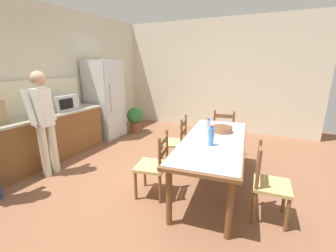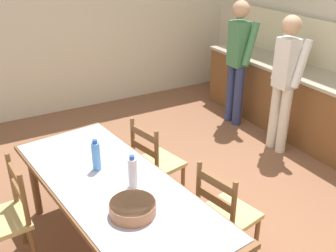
{
  "view_description": "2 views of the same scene",
  "coord_description": "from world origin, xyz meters",
  "px_view_note": "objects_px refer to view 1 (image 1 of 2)",
  "views": [
    {
      "loc": [
        -2.86,
        -1.58,
        1.79
      ],
      "look_at": [
        -0.13,
        -0.24,
        0.94
      ],
      "focal_mm": 24.0,
      "sensor_mm": 36.0,
      "label": 1
    },
    {
      "loc": [
        2.53,
        -1.7,
        2.45
      ],
      "look_at": [
        -0.19,
        -0.17,
        0.95
      ],
      "focal_mm": 42.0,
      "sensor_mm": 36.0,
      "label": 2
    }
  ],
  "objects_px": {
    "dining_table": "(213,144)",
    "chair_side_near_left": "(269,184)",
    "microwave": "(62,103)",
    "serving_bowl": "(222,129)",
    "person_at_counter": "(44,119)",
    "bottle_off_centre": "(208,128)",
    "potted_plant": "(135,118)",
    "chair_side_far_left": "(154,166)",
    "bottle_near_centre": "(211,136)",
    "chair_side_far_right": "(176,142)",
    "chair_head_end": "(223,132)",
    "refrigerator": "(105,100)"
  },
  "relations": [
    {
      "from": "chair_side_near_left",
      "to": "potted_plant",
      "type": "height_order",
      "value": "chair_side_near_left"
    },
    {
      "from": "chair_side_far_left",
      "to": "dining_table",
      "type": "bearing_deg",
      "value": 119.07
    },
    {
      "from": "dining_table",
      "to": "chair_side_far_left",
      "type": "bearing_deg",
      "value": 131.02
    },
    {
      "from": "chair_side_far_left",
      "to": "serving_bowl",
      "type": "bearing_deg",
      "value": 132.93
    },
    {
      "from": "microwave",
      "to": "serving_bowl",
      "type": "relative_size",
      "value": 1.56
    },
    {
      "from": "microwave",
      "to": "chair_side_near_left",
      "type": "distance_m",
      "value": 3.87
    },
    {
      "from": "chair_side_far_right",
      "to": "serving_bowl",
      "type": "bearing_deg",
      "value": 77.42
    },
    {
      "from": "bottle_off_centre",
      "to": "chair_head_end",
      "type": "xyz_separation_m",
      "value": [
        1.28,
        0.04,
        -0.43
      ]
    },
    {
      "from": "refrigerator",
      "to": "chair_side_near_left",
      "type": "height_order",
      "value": "refrigerator"
    },
    {
      "from": "serving_bowl",
      "to": "chair_side_near_left",
      "type": "bearing_deg",
      "value": -136.47
    },
    {
      "from": "microwave",
      "to": "bottle_off_centre",
      "type": "distance_m",
      "value": 2.92
    },
    {
      "from": "microwave",
      "to": "serving_bowl",
      "type": "height_order",
      "value": "microwave"
    },
    {
      "from": "bottle_off_centre",
      "to": "bottle_near_centre",
      "type": "bearing_deg",
      "value": -157.72
    },
    {
      "from": "bottle_off_centre",
      "to": "chair_side_far_right",
      "type": "relative_size",
      "value": 0.3
    },
    {
      "from": "serving_bowl",
      "to": "potted_plant",
      "type": "height_order",
      "value": "serving_bowl"
    },
    {
      "from": "bottle_near_centre",
      "to": "chair_side_far_right",
      "type": "height_order",
      "value": "bottle_near_centre"
    },
    {
      "from": "microwave",
      "to": "dining_table",
      "type": "xyz_separation_m",
      "value": [
        0.02,
        -3.04,
        -0.37
      ]
    },
    {
      "from": "chair_side_near_left",
      "to": "chair_head_end",
      "type": "height_order",
      "value": "same"
    },
    {
      "from": "refrigerator",
      "to": "chair_side_near_left",
      "type": "relative_size",
      "value": 2.05
    },
    {
      "from": "dining_table",
      "to": "potted_plant",
      "type": "bearing_deg",
      "value": 54.97
    },
    {
      "from": "bottle_off_centre",
      "to": "potted_plant",
      "type": "height_order",
      "value": "bottle_off_centre"
    },
    {
      "from": "refrigerator",
      "to": "person_at_counter",
      "type": "xyz_separation_m",
      "value": [
        -1.97,
        -0.5,
        0.01
      ]
    },
    {
      "from": "microwave",
      "to": "chair_head_end",
      "type": "distance_m",
      "value": 3.26
    },
    {
      "from": "microwave",
      "to": "chair_side_far_right",
      "type": "distance_m",
      "value": 2.38
    },
    {
      "from": "chair_side_far_left",
      "to": "microwave",
      "type": "bearing_deg",
      "value": -114.9
    },
    {
      "from": "refrigerator",
      "to": "bottle_off_centre",
      "type": "distance_m",
      "value": 3.09
    },
    {
      "from": "person_at_counter",
      "to": "bottle_off_centre",
      "type": "bearing_deg",
      "value": -159.66
    },
    {
      "from": "person_at_counter",
      "to": "potted_plant",
      "type": "xyz_separation_m",
      "value": [
        2.61,
        0.07,
        -0.56
      ]
    },
    {
      "from": "refrigerator",
      "to": "chair_side_far_right",
      "type": "relative_size",
      "value": 2.05
    },
    {
      "from": "dining_table",
      "to": "chair_side_near_left",
      "type": "bearing_deg",
      "value": -117.64
    },
    {
      "from": "refrigerator",
      "to": "dining_table",
      "type": "bearing_deg",
      "value": -111.33
    },
    {
      "from": "dining_table",
      "to": "bottle_off_centre",
      "type": "distance_m",
      "value": 0.25
    },
    {
      "from": "chair_side_near_left",
      "to": "bottle_off_centre",
      "type": "bearing_deg",
      "value": 56.43
    },
    {
      "from": "bottle_near_centre",
      "to": "chair_side_far_right",
      "type": "distance_m",
      "value": 1.14
    },
    {
      "from": "chair_side_far_right",
      "to": "chair_side_far_left",
      "type": "bearing_deg",
      "value": -4.4
    },
    {
      "from": "bottle_off_centre",
      "to": "chair_side_far_left",
      "type": "height_order",
      "value": "bottle_off_centre"
    },
    {
      "from": "dining_table",
      "to": "serving_bowl",
      "type": "bearing_deg",
      "value": -2.73
    },
    {
      "from": "serving_bowl",
      "to": "potted_plant",
      "type": "relative_size",
      "value": 0.48
    },
    {
      "from": "refrigerator",
      "to": "bottle_off_centre",
      "type": "relative_size",
      "value": 6.9
    },
    {
      "from": "bottle_off_centre",
      "to": "potted_plant",
      "type": "distance_m",
      "value": 3.05
    },
    {
      "from": "person_at_counter",
      "to": "dining_table",
      "type": "bearing_deg",
      "value": -162.52
    },
    {
      "from": "chair_side_near_left",
      "to": "person_at_counter",
      "type": "xyz_separation_m",
      "value": [
        -0.39,
        3.29,
        0.5
      ]
    },
    {
      "from": "bottle_near_centre",
      "to": "chair_side_far_left",
      "type": "bearing_deg",
      "value": 113.45
    },
    {
      "from": "chair_side_far_left",
      "to": "refrigerator",
      "type": "bearing_deg",
      "value": -138.49
    },
    {
      "from": "bottle_off_centre",
      "to": "chair_side_near_left",
      "type": "bearing_deg",
      "value": -119.34
    },
    {
      "from": "serving_bowl",
      "to": "person_at_counter",
      "type": "height_order",
      "value": "person_at_counter"
    },
    {
      "from": "serving_bowl",
      "to": "chair_side_near_left",
      "type": "relative_size",
      "value": 0.35
    },
    {
      "from": "microwave",
      "to": "serving_bowl",
      "type": "bearing_deg",
      "value": -82.3
    },
    {
      "from": "refrigerator",
      "to": "potted_plant",
      "type": "height_order",
      "value": "refrigerator"
    },
    {
      "from": "bottle_near_centre",
      "to": "chair_head_end",
      "type": "xyz_separation_m",
      "value": [
        1.65,
        0.19,
        -0.43
      ]
    }
  ]
}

